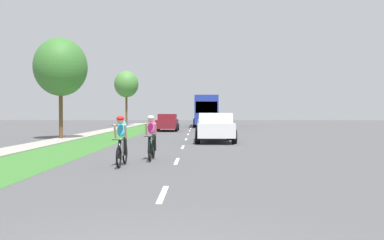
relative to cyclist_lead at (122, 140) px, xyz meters
name	(u,v)px	position (x,y,z in m)	size (l,w,h in m)	color
ground_plane	(185,141)	(1.66, 11.30, -0.81)	(120.00, 120.00, 0.00)	#4C4C4F
grass_verge	(99,141)	(-3.47, 11.30, -0.81)	(3.00, 70.00, 0.01)	#38722D
sidewalk_concrete	(60,140)	(-5.79, 11.30, -0.81)	(1.63, 70.00, 0.10)	#9E998E
lane_markings_center	(187,136)	(1.66, 15.30, -0.81)	(0.12, 52.20, 0.01)	white
cyclist_lead	(122,140)	(0.00, 0.00, 0.00)	(0.42, 1.72, 1.58)	black
cyclist_trailing	(152,137)	(0.75, 1.62, 0.00)	(0.42, 1.72, 1.58)	black
pickup_white	(215,127)	(3.34, 10.43, 0.02)	(2.22, 5.10, 1.64)	silver
sedan_maroon	(167,122)	(-0.34, 23.51, -0.04)	(1.98, 4.30, 1.52)	maroon
bus_blue	(205,110)	(3.29, 35.13, 1.17)	(2.78, 11.60, 3.48)	#23389E
suv_red	(204,116)	(3.34, 54.34, 0.14)	(2.15, 4.70, 1.79)	red
street_tree_near	(61,67)	(-6.18, 12.62, 3.68)	(3.29, 3.29, 6.31)	brown
street_tree_far	(126,84)	(-6.13, 35.71, 4.18)	(2.87, 2.87, 6.60)	brown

